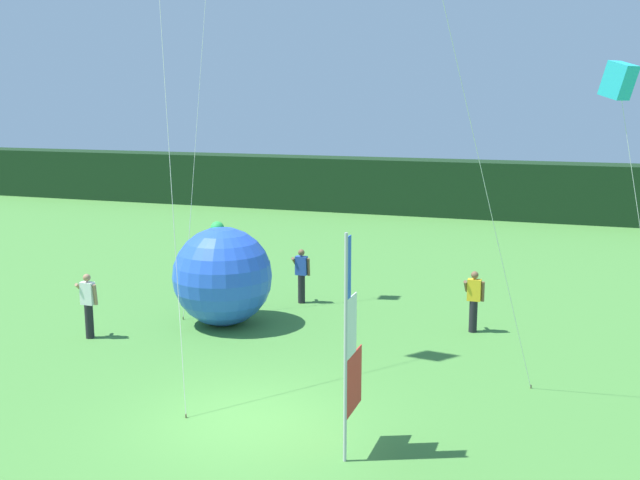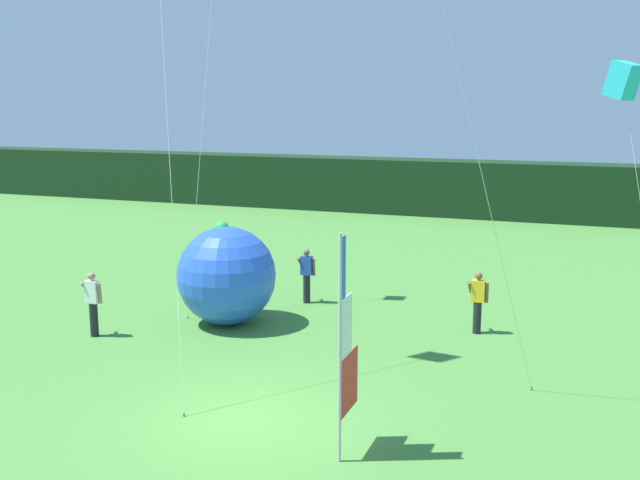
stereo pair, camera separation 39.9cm
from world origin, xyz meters
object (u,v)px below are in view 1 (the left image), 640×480
object	(u,v)px
person_far_left	(474,300)
inflatable_balloon	(222,276)
person_mid_field	(301,274)
banner_flag	(350,350)
kite_cyan_box_0	(619,81)
person_near_banner	(88,304)

from	to	relation	value
person_far_left	inflatable_balloon	distance (m)	6.94
person_mid_field	inflatable_balloon	bearing A→B (deg)	-114.93
person_far_left	banner_flag	bearing A→B (deg)	-98.39
kite_cyan_box_0	person_mid_field	bearing A→B (deg)	163.47
person_near_banner	person_far_left	distance (m)	10.29
kite_cyan_box_0	banner_flag	bearing A→B (deg)	-123.66
banner_flag	inflatable_balloon	distance (m)	8.41
person_mid_field	person_far_left	size ratio (longest dim) A/B	1.00
person_mid_field	kite_cyan_box_0	distance (m)	10.66
banner_flag	person_far_left	world-z (taller)	banner_flag
person_far_left	inflatable_balloon	world-z (taller)	inflatable_balloon
banner_flag	person_near_banner	bearing A→B (deg)	154.48
inflatable_balloon	person_near_banner	bearing A→B (deg)	-141.30
banner_flag	person_mid_field	size ratio (longest dim) A/B	2.39
banner_flag	kite_cyan_box_0	xyz separation A→B (m)	(4.34, 6.51, 4.69)
person_near_banner	kite_cyan_box_0	bearing A→B (deg)	11.13
person_mid_field	kite_cyan_box_0	xyz separation A→B (m)	(8.62, -2.56, 5.72)
person_near_banner	inflatable_balloon	xyz separation A→B (m)	(2.81, 2.25, 0.46)
person_far_left	kite_cyan_box_0	world-z (taller)	kite_cyan_box_0
person_near_banner	kite_cyan_box_0	distance (m)	14.18
person_near_banner	banner_flag	bearing A→B (deg)	-25.52
person_far_left	kite_cyan_box_0	distance (m)	6.68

